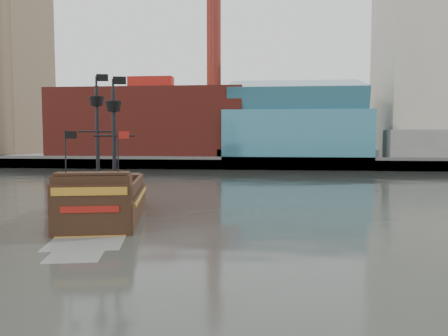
# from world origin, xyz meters

# --- Properties ---
(ground) EXTENTS (400.00, 400.00, 0.00)m
(ground) POSITION_xyz_m (0.00, 0.00, 0.00)
(ground) COLOR #292B26
(ground) RESTS_ON ground
(promenade_far) EXTENTS (220.00, 60.00, 2.00)m
(promenade_far) POSITION_xyz_m (0.00, 92.00, 1.00)
(promenade_far) COLOR slate
(promenade_far) RESTS_ON ground
(seawall) EXTENTS (220.00, 1.00, 2.60)m
(seawall) POSITION_xyz_m (0.00, 62.50, 1.30)
(seawall) COLOR #4C4C49
(seawall) RESTS_ON ground
(skyline) EXTENTS (149.00, 45.00, 62.00)m
(skyline) POSITION_xyz_m (5.21, 84.56, 24.55)
(skyline) COLOR brown
(skyline) RESTS_ON promenade_far
(pirate_ship) EXTENTS (8.59, 17.78, 12.79)m
(pirate_ship) POSITION_xyz_m (-8.70, 9.25, 1.16)
(pirate_ship) COLOR black
(pirate_ship) RESTS_ON ground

